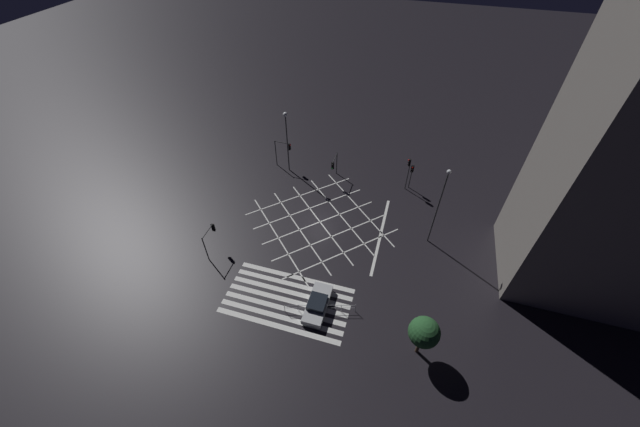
{
  "coord_description": "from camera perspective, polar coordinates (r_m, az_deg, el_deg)",
  "views": [
    {
      "loc": [
        8.09,
        -27.39,
        28.95
      ],
      "look_at": [
        0.0,
        0.0,
        1.33
      ],
      "focal_mm": 20.0,
      "sensor_mm": 36.0,
      "label": 1
    }
  ],
  "objects": [
    {
      "name": "road_markings",
      "position": [
        36.34,
        -2.5,
        -8.82
      ],
      "size": [
        17.49,
        22.43,
        0.01
      ],
      "color": "silver",
      "rests_on": "ground_plane"
    },
    {
      "name": "traffic_light_ne_cross",
      "position": [
        45.01,
        14.46,
        6.43
      ],
      "size": [
        0.36,
        0.39,
        3.45
      ],
      "rotation": [
        0.0,
        0.0,
        -1.57
      ],
      "color": "#2D2D30",
      "rests_on": "ground_plane"
    },
    {
      "name": "traffic_light_nw_main",
      "position": [
        47.33,
        -5.84,
        10.29
      ],
      "size": [
        2.27,
        0.36,
        3.86
      ],
      "color": "#2D2D30",
      "rests_on": "ground_plane"
    },
    {
      "name": "street_lamp_east",
      "position": [
        36.39,
        18.7,
        2.16
      ],
      "size": [
        0.42,
        0.42,
        9.53
      ],
      "color": "#2D2D30",
      "rests_on": "ground_plane"
    },
    {
      "name": "street_tree_near",
      "position": [
        30.11,
        16.32,
        -17.8
      ],
      "size": [
        2.48,
        2.48,
        4.47
      ],
      "color": "#473323",
      "rests_on": "ground_plane"
    },
    {
      "name": "pedestrian_railing",
      "position": [
        33.06,
        -0.0,
        -14.79
      ],
      "size": [
        6.17,
        1.86,
        1.05
      ],
      "rotation": [
        0.0,
        0.0,
        0.29
      ],
      "color": "#9EA0A5",
      "rests_on": "ground_plane"
    },
    {
      "name": "traffic_light_median_north",
      "position": [
        45.03,
        2.3,
        7.94
      ],
      "size": [
        0.36,
        2.43,
        3.33
      ],
      "rotation": [
        0.0,
        0.0,
        -1.57
      ],
      "color": "#2D2D30",
      "rests_on": "ground_plane"
    },
    {
      "name": "traffic_light_ne_main",
      "position": [
        44.34,
        13.99,
        7.09
      ],
      "size": [
        0.39,
        0.36,
        4.5
      ],
      "rotation": [
        0.0,
        0.0,
        3.14
      ],
      "color": "#2D2D30",
      "rests_on": "ground_plane"
    },
    {
      "name": "traffic_light_sw_cross",
      "position": [
        37.61,
        -17.18,
        -3.3
      ],
      "size": [
        0.36,
        2.32,
        3.36
      ],
      "rotation": [
        0.0,
        0.0,
        1.57
      ],
      "color": "#2D2D30",
      "rests_on": "ground_plane"
    },
    {
      "name": "waiting_car",
      "position": [
        33.36,
        -0.4,
        -14.27
      ],
      "size": [
        1.79,
        4.33,
        1.19
      ],
      "rotation": [
        0.0,
        0.0,
        1.57
      ],
      "color": "#B7BABC",
      "rests_on": "ground_plane"
    },
    {
      "name": "ground_plane",
      "position": [
        40.67,
        0.0,
        -1.35
      ],
      "size": [
        200.0,
        200.0,
        0.0
      ],
      "primitive_type": "plane",
      "color": "black"
    },
    {
      "name": "street_lamp_west",
      "position": [
        44.76,
        -5.42,
        13.39
      ],
      "size": [
        0.58,
        0.58,
        8.41
      ],
      "color": "#2D2D30",
      "rests_on": "ground_plane"
    }
  ]
}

